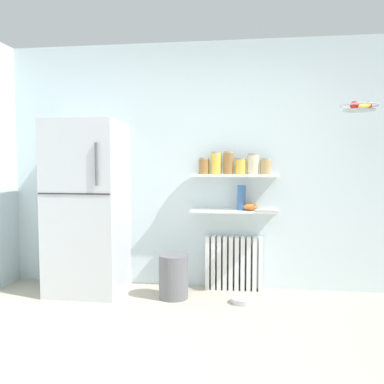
{
  "coord_description": "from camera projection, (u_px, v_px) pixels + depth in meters",
  "views": [
    {
      "loc": [
        0.37,
        -2.28,
        1.33
      ],
      "look_at": [
        -0.15,
        1.6,
        1.05
      ],
      "focal_mm": 37.87,
      "sensor_mm": 36.0,
      "label": 1
    }
  ],
  "objects": [
    {
      "name": "storage_jar_5",
      "position": [
        266.0,
        166.0,
        4.1
      ],
      "size": [
        0.11,
        0.11,
        0.16
      ],
      "color": "tan",
      "rests_on": "wall_shelf_upper"
    },
    {
      "name": "refrigerator",
      "position": [
        88.0,
        207.0,
        4.16
      ],
      "size": [
        0.73,
        0.69,
        1.76
      ],
      "color": "#B7BABF",
      "rests_on": "ground_plane"
    },
    {
      "name": "vase",
      "position": [
        241.0,
        198.0,
        4.16
      ],
      "size": [
        0.09,
        0.09,
        0.26
      ],
      "primitive_type": "cylinder",
      "color": "#38609E",
      "rests_on": "wall_shelf_lower"
    },
    {
      "name": "storage_jar_2",
      "position": [
        228.0,
        163.0,
        4.15
      ],
      "size": [
        0.1,
        0.1,
        0.23
      ],
      "color": "olive",
      "rests_on": "wall_shelf_upper"
    },
    {
      "name": "storage_jar_4",
      "position": [
        253.0,
        164.0,
        4.12
      ],
      "size": [
        0.12,
        0.12,
        0.21
      ],
      "color": "beige",
      "rests_on": "wall_shelf_upper"
    },
    {
      "name": "trash_bin",
      "position": [
        174.0,
        276.0,
        3.99
      ],
      "size": [
        0.29,
        0.29,
        0.43
      ],
      "primitive_type": "cylinder",
      "color": "slate",
      "rests_on": "ground_plane"
    },
    {
      "name": "storage_jar_3",
      "position": [
        241.0,
        166.0,
        4.14
      ],
      "size": [
        0.12,
        0.12,
        0.17
      ],
      "color": "yellow",
      "rests_on": "wall_shelf_upper"
    },
    {
      "name": "back_wall",
      "position": [
        211.0,
        166.0,
        4.34
      ],
      "size": [
        7.04,
        0.1,
        2.6
      ],
      "primitive_type": "cube",
      "color": "silver",
      "rests_on": "ground_plane"
    },
    {
      "name": "pet_food_bowl",
      "position": [
        242.0,
        300.0,
        3.85
      ],
      "size": [
        0.22,
        0.22,
        0.05
      ],
      "primitive_type": "cylinder",
      "color": "#B7B7BC",
      "rests_on": "ground_plane"
    },
    {
      "name": "ground_plane",
      "position": [
        192.0,
        349.0,
        2.9
      ],
      "size": [
        7.04,
        7.04,
        0.0
      ],
      "primitive_type": "plane",
      "color": "#B2A893"
    },
    {
      "name": "wall_shelf_lower",
      "position": [
        234.0,
        211.0,
        4.18
      ],
      "size": [
        0.9,
        0.22,
        0.02
      ],
      "primitive_type": "cube",
      "color": "white"
    },
    {
      "name": "storage_jar_0",
      "position": [
        204.0,
        166.0,
        4.19
      ],
      "size": [
        0.11,
        0.11,
        0.17
      ],
      "color": "olive",
      "rests_on": "wall_shelf_upper"
    },
    {
      "name": "radiator",
      "position": [
        234.0,
        263.0,
        4.25
      ],
      "size": [
        0.59,
        0.12,
        0.56
      ],
      "color": "white",
      "rests_on": "ground_plane"
    },
    {
      "name": "storage_jar_1",
      "position": [
        216.0,
        163.0,
        4.17
      ],
      "size": [
        0.11,
        0.11,
        0.23
      ],
      "color": "yellow",
      "rests_on": "wall_shelf_upper"
    },
    {
      "name": "shelf_bowl",
      "position": [
        250.0,
        207.0,
        4.15
      ],
      "size": [
        0.16,
        0.16,
        0.07
      ],
      "primitive_type": "ellipsoid",
      "color": "orange",
      "rests_on": "wall_shelf_lower"
    },
    {
      "name": "hanging_fruit_basket",
      "position": [
        360.0,
        107.0,
        3.6
      ],
      "size": [
        0.34,
        0.34,
        0.09
      ],
      "color": "#B2B2B7"
    },
    {
      "name": "wall_shelf_upper",
      "position": [
        234.0,
        175.0,
        4.15
      ],
      "size": [
        0.9,
        0.22,
        0.02
      ],
      "primitive_type": "cube",
      "color": "white"
    }
  ]
}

